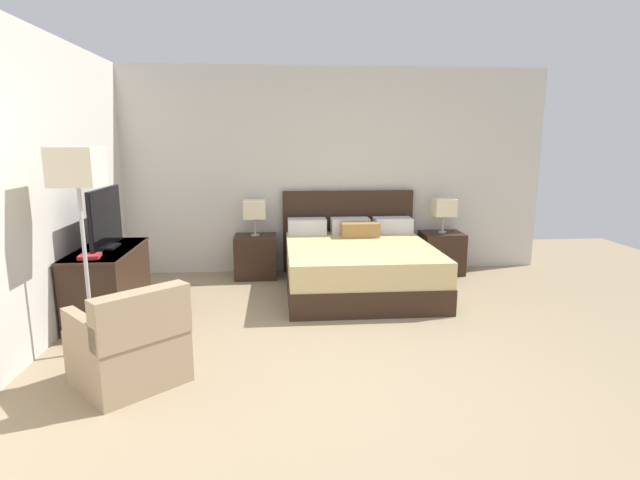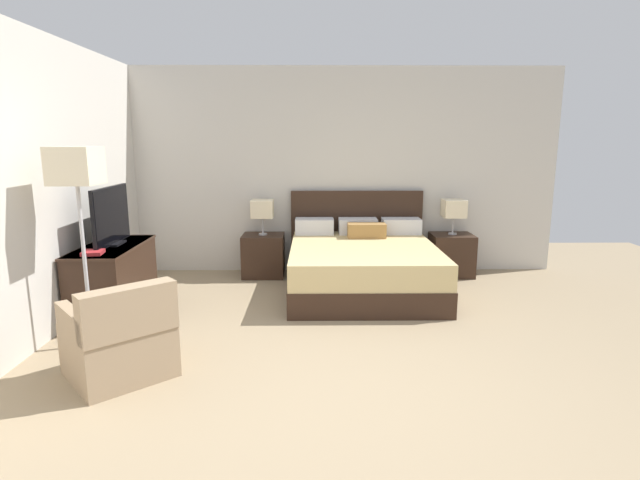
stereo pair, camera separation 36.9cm
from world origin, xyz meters
The scene contains 13 objects.
ground_plane centered at (0.00, 0.00, 0.00)m, with size 10.82×10.82×0.00m, color #998466.
wall_back centered at (0.00, 3.64, 1.36)m, with size 6.24×0.06×2.72m, color beige.
wall_left centered at (-2.55, 1.50, 1.36)m, with size 0.06×5.41×2.72m, color beige.
bed centered at (0.44, 2.65, 0.31)m, with size 1.77×1.96×1.11m.
nightstand_left centered at (-0.81, 3.31, 0.28)m, with size 0.54×0.47×0.55m.
nightstand_right centered at (1.69, 3.31, 0.28)m, with size 0.54×0.47×0.55m.
table_lamp_left centered at (-0.81, 3.31, 0.89)m, with size 0.28×0.28×0.46m.
table_lamp_right centered at (1.69, 3.31, 0.89)m, with size 0.28×0.28×0.46m.
dresser centered at (-2.23, 1.93, 0.37)m, with size 0.55×1.20×0.71m.
tv centered at (-2.22, 1.99, 1.00)m, with size 0.18×0.86×0.60m.
book_red_cover centered at (-2.24, 1.53, 0.72)m, with size 0.18×0.19×0.03m, color #B7282D.
armchair_by_window centered at (-1.60, 0.44, 0.28)m, with size 0.97×0.97×0.76m.
floor_lamp centered at (-2.09, 1.03, 1.47)m, with size 0.36×0.36×1.72m.
Camera 1 is at (-0.50, -3.10, 1.78)m, focal length 28.00 mm.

